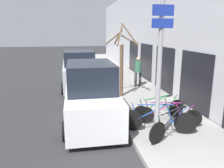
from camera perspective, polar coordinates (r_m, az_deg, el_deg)
ground_plane at (r=13.37m, az=-7.13°, el=-0.93°), size 80.00×80.00×0.00m
sidewalk_curb at (r=16.40m, az=1.38°, el=2.11°), size 3.20×32.00×0.15m
building_facade at (r=16.44m, az=7.64°, el=13.04°), size 0.23×32.00×6.50m
signpost at (r=6.00m, az=12.20°, el=3.20°), size 0.58×0.15×3.96m
bicycle_0 at (r=7.06m, az=16.10°, el=-10.08°), size 2.03×1.05×0.92m
bicycle_1 at (r=7.19m, az=11.99°, el=-9.23°), size 2.28×0.82×0.97m
bicycle_2 at (r=7.83m, az=14.59°, el=-7.83°), size 2.05×0.86×0.84m
bicycle_3 at (r=8.13m, az=12.10°, el=-6.66°), size 2.21×0.68×0.92m
parked_car_0 at (r=8.09m, az=-5.61°, el=-3.05°), size 2.01×4.54×2.25m
parked_car_1 at (r=13.17m, az=-8.60°, el=3.35°), size 2.12×4.47×2.23m
pedestrian_near at (r=12.92m, az=6.84°, el=3.81°), size 0.45×0.39×1.74m
street_tree at (r=10.68m, az=2.54°, el=5.65°), size 1.54×1.50×3.57m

